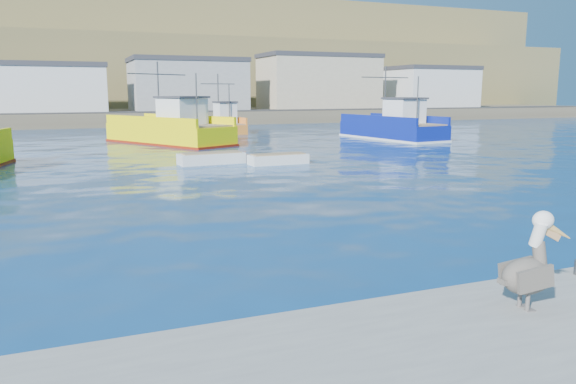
# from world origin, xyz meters

# --- Properties ---
(ground) EXTENTS (260.00, 260.00, 0.00)m
(ground) POSITION_xyz_m (0.00, 0.00, 0.00)
(ground) COLOR #062151
(ground) RESTS_ON ground
(dock_bollards) EXTENTS (36.20, 0.20, 0.30)m
(dock_bollards) POSITION_xyz_m (0.60, -3.40, 0.65)
(dock_bollards) COLOR #4C4C4C
(dock_bollards) RESTS_ON dock
(far_shore) EXTENTS (200.00, 81.00, 24.00)m
(far_shore) POSITION_xyz_m (0.00, 109.20, 8.98)
(far_shore) COLOR brown
(far_shore) RESTS_ON ground
(trawler_yellow_b) EXTENTS (9.21, 12.47, 6.59)m
(trawler_yellow_b) POSITION_xyz_m (1.66, 34.22, 1.07)
(trawler_yellow_b) COLOR #FFEB04
(trawler_yellow_b) RESTS_ON ground
(trawler_blue) EXTENTS (5.31, 11.24, 6.46)m
(trawler_blue) POSITION_xyz_m (20.72, 31.37, 1.02)
(trawler_blue) COLOR navy
(trawler_blue) RESTS_ON ground
(boat_orange) EXTENTS (3.69, 7.34, 5.92)m
(boat_orange) POSITION_xyz_m (8.68, 44.31, 0.98)
(boat_orange) COLOR orange
(boat_orange) RESTS_ON ground
(skiff_mid) EXTENTS (3.89, 1.64, 0.83)m
(skiff_mid) POSITION_xyz_m (1.47, 20.43, 0.26)
(skiff_mid) COLOR silver
(skiff_mid) RESTS_ON ground
(skiff_far) EXTENTS (2.59, 3.71, 0.76)m
(skiff_far) POSITION_xyz_m (27.90, 41.93, 0.24)
(skiff_far) COLOR silver
(skiff_far) RESTS_ON ground
(skiff_extra) EXTENTS (3.48, 1.35, 0.75)m
(skiff_extra) POSITION_xyz_m (5.02, 18.85, 0.24)
(skiff_extra) COLOR silver
(skiff_extra) RESTS_ON ground
(pelican) EXTENTS (1.37, 0.65, 1.68)m
(pelican) POSITION_xyz_m (0.67, -4.39, 1.22)
(pelican) COLOR #595451
(pelican) RESTS_ON dock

